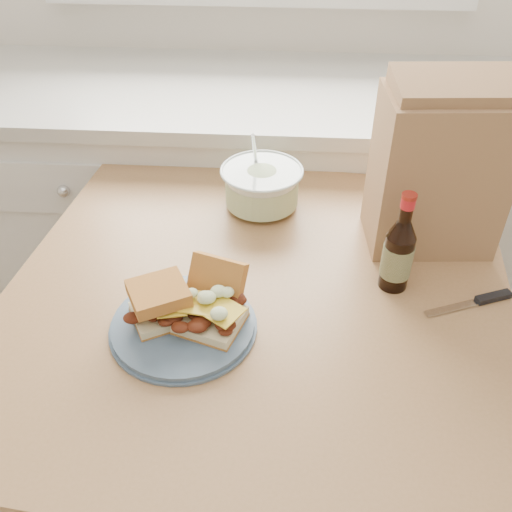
# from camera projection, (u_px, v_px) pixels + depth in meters

# --- Properties ---
(cabinet_run) EXTENTS (2.50, 0.64, 0.94)m
(cabinet_run) POSITION_uv_depth(u_px,v_px,m) (252.00, 216.00, 1.97)
(cabinet_run) COLOR white
(cabinet_run) RESTS_ON ground
(dining_table) EXTENTS (1.10, 1.10, 0.83)m
(dining_table) POSITION_uv_depth(u_px,v_px,m) (257.00, 334.00, 1.21)
(dining_table) COLOR #A6784E
(dining_table) RESTS_ON ground
(plate) EXTENTS (0.26, 0.26, 0.02)m
(plate) POSITION_uv_depth(u_px,v_px,m) (183.00, 325.00, 1.05)
(plate) COLOR #485D74
(plate) RESTS_ON dining_table
(sandwich_left) EXTENTS (0.13, 0.13, 0.07)m
(sandwich_left) POSITION_uv_depth(u_px,v_px,m) (160.00, 302.00, 1.03)
(sandwich_left) COLOR beige
(sandwich_left) RESTS_ON plate
(sandwich_right) EXTENTS (0.14, 0.18, 0.09)m
(sandwich_right) POSITION_uv_depth(u_px,v_px,m) (212.00, 303.00, 1.04)
(sandwich_right) COLOR beige
(sandwich_right) RESTS_ON plate
(coleslaw_bowl) EXTENTS (0.19, 0.19, 0.19)m
(coleslaw_bowl) POSITION_uv_depth(u_px,v_px,m) (262.00, 188.00, 1.34)
(coleslaw_bowl) COLOR silver
(coleslaw_bowl) RESTS_ON dining_table
(beer_bottle) EXTENTS (0.06, 0.06, 0.22)m
(beer_bottle) POSITION_uv_depth(u_px,v_px,m) (398.00, 253.00, 1.10)
(beer_bottle) COLOR black
(beer_bottle) RESTS_ON dining_table
(knife) EXTENTS (0.18, 0.08, 0.01)m
(knife) POSITION_uv_depth(u_px,v_px,m) (483.00, 300.00, 1.11)
(knife) COLOR silver
(knife) RESTS_ON dining_table
(paper_bag) EXTENTS (0.27, 0.19, 0.34)m
(paper_bag) POSITION_uv_depth(u_px,v_px,m) (438.00, 172.00, 1.17)
(paper_bag) COLOR #946847
(paper_bag) RESTS_ON dining_table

